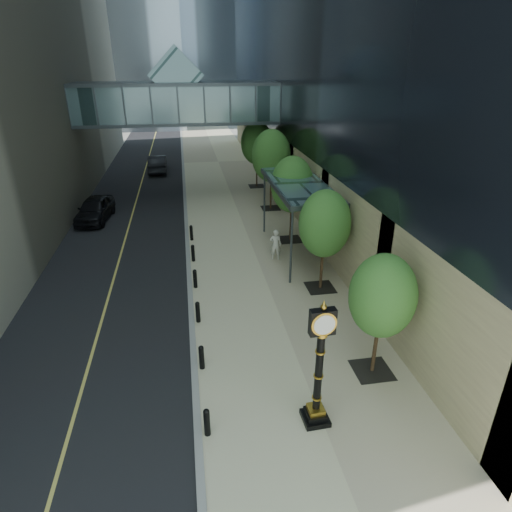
# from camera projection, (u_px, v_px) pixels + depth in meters

# --- Properties ---
(ground) EXTENTS (320.00, 320.00, 0.00)m
(ground) POSITION_uv_depth(u_px,v_px,m) (300.00, 450.00, 12.89)
(ground) COLOR gray
(ground) RESTS_ON ground
(road) EXTENTS (8.00, 180.00, 0.02)m
(road) POSITION_uv_depth(u_px,v_px,m) (147.00, 165.00, 47.65)
(road) COLOR black
(road) RESTS_ON ground
(sidewalk) EXTENTS (8.00, 180.00, 0.06)m
(sidewalk) POSITION_uv_depth(u_px,v_px,m) (218.00, 162.00, 48.84)
(sidewalk) COLOR beige
(sidewalk) RESTS_ON ground
(curb) EXTENTS (0.25, 180.00, 0.07)m
(curb) POSITION_uv_depth(u_px,v_px,m) (183.00, 163.00, 48.24)
(curb) COLOR gray
(curb) RESTS_ON ground
(skywalk) EXTENTS (17.00, 4.20, 5.80)m
(skywalk) POSITION_uv_depth(u_px,v_px,m) (178.00, 100.00, 34.28)
(skywalk) COLOR #477072
(skywalk) RESTS_ON ground
(entrance_canopy) EXTENTS (3.00, 8.00, 4.38)m
(entrance_canopy) POSITION_uv_depth(u_px,v_px,m) (299.00, 186.00, 24.19)
(entrance_canopy) COLOR #383F44
(entrance_canopy) RESTS_ON ground
(bollard_row) EXTENTS (0.20, 16.20, 0.90)m
(bollard_row) POSITION_uv_depth(u_px,v_px,m) (196.00, 295.00, 20.33)
(bollard_row) COLOR black
(bollard_row) RESTS_ON sidewalk
(street_trees) EXTENTS (2.94, 28.57, 6.05)m
(street_trees) POSITION_uv_depth(u_px,v_px,m) (285.00, 175.00, 27.96)
(street_trees) COLOR black
(street_trees) RESTS_ON sidewalk
(street_clock) EXTENTS (0.86, 0.86, 4.38)m
(street_clock) POSITION_uv_depth(u_px,v_px,m) (319.00, 374.00, 13.08)
(street_clock) COLOR black
(street_clock) RESTS_ON sidewalk
(pedestrian) EXTENTS (0.76, 0.58, 1.86)m
(pedestrian) POSITION_uv_depth(u_px,v_px,m) (276.00, 244.00, 24.65)
(pedestrian) COLOR beige
(pedestrian) RESTS_ON sidewalk
(car_near) EXTENTS (2.54, 5.14, 1.68)m
(car_near) POSITION_uv_depth(u_px,v_px,m) (95.00, 209.00, 30.87)
(car_near) COLOR black
(car_near) RESTS_ON road
(car_far) EXTENTS (1.90, 5.19, 1.70)m
(car_far) POSITION_uv_depth(u_px,v_px,m) (158.00, 163.00, 44.28)
(car_far) COLOR black
(car_far) RESTS_ON road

